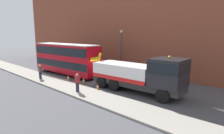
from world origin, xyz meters
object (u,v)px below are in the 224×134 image
Objects in this scene: recovery_tow_truck at (140,74)px; pedestrian_onlooker at (40,72)px; double_decker_bus at (66,58)px; pedestrian_bystander at (77,83)px; traffic_cone_midway at (84,81)px; traffic_cone_near_bus at (68,78)px; traffic_cone_near_truck at (98,87)px; street_lamp at (121,48)px.

recovery_tow_truck is 5.97× the size of pedestrian_onlooker.
double_decker_bus is 8.99m from pedestrian_bystander.
traffic_cone_midway is (-6.19, -1.70, -1.42)m from recovery_tow_truck.
traffic_cone_near_bus is 5.34m from traffic_cone_near_truck.
recovery_tow_truck is at bearing -37.23° from street_lamp.
recovery_tow_truck is at bearing 33.61° from traffic_cone_near_truck.
pedestrian_onlooker is at bearing -167.75° from traffic_cone_near_truck.
street_lamp reaches higher than traffic_cone_near_truck.
pedestrian_bystander reaches higher than traffic_cone_near_truck.
double_decker_bus is 9.11m from traffic_cone_near_truck.
traffic_cone_midway is at bearing -11.14° from pedestrian_onlooker.
pedestrian_onlooker is 8.37m from traffic_cone_near_truck.
double_decker_bus is 4.28m from traffic_cone_near_bus.
pedestrian_bystander is (7.45, -0.08, 0.00)m from pedestrian_onlooker.
street_lamp is at bearing 75.51° from traffic_cone_near_bus.
pedestrian_onlooker is 5.81m from traffic_cone_midway.
traffic_cone_near_bus and traffic_cone_midway have the same top height.
double_decker_bus is 15.48× the size of traffic_cone_near_bus.
double_decker_bus is 15.48× the size of traffic_cone_near_truck.
pedestrian_onlooker is 2.38× the size of traffic_cone_near_truck.
double_decker_bus is 6.52× the size of pedestrian_onlooker.
pedestrian_bystander is at bearing -30.24° from double_decker_bus.
double_decker_bus is at bearing 40.33° from pedestrian_bystander.
pedestrian_onlooker is at bearing -117.01° from street_lamp.
pedestrian_bystander is 5.12m from traffic_cone_near_bus.
double_decker_bus is at bearing -134.70° from street_lamp.
street_lamp reaches higher than double_decker_bus.
pedestrian_onlooker is at bearing -164.11° from recovery_tow_truck.
recovery_tow_truck reaches higher than pedestrian_bystander.
pedestrian_onlooker is (-11.50, -3.99, -0.77)m from recovery_tow_truck.
pedestrian_onlooker and pedestrian_bystander have the same top height.
street_lamp is at bearing 28.50° from pedestrian_onlooker.
pedestrian_onlooker is at bearing 66.72° from pedestrian_bystander.
pedestrian_bystander is 3.26m from traffic_cone_midway.
street_lamp reaches higher than traffic_cone_near_bus.
pedestrian_bystander is 2.38× the size of traffic_cone_near_truck.
traffic_cone_midway is at bearing -84.78° from street_lamp.
street_lamp is at bearing 139.52° from recovery_tow_truck.
recovery_tow_truck is at bearing 15.35° from traffic_cone_midway.
double_decker_bus is 7.43m from street_lamp.
traffic_cone_midway is at bearing -19.37° from double_decker_bus.
double_decker_bus reaches higher than pedestrian_onlooker.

